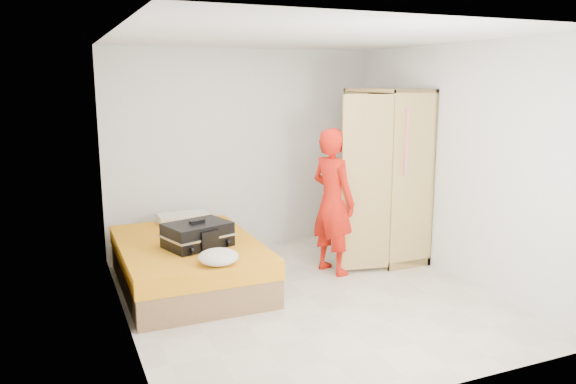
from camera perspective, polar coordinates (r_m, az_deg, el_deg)
name	(u,v)px	position (r m, az deg, el deg)	size (l,w,h in m)	color
room	(307,172)	(5.58, 1.98, 2.01)	(4.00, 4.02, 2.60)	beige
bed	(189,263)	(6.21, -10.05, -7.16)	(1.42, 2.02, 0.50)	brown
wardrobe	(384,179)	(7.07, 9.69, 1.35)	(1.16, 1.20, 2.10)	tan
person	(333,201)	(6.43, 4.59, -0.96)	(0.61, 0.40, 1.68)	red
suitcase	(198,235)	(5.90, -9.16, -4.33)	(0.76, 0.64, 0.28)	black
round_cushion	(218,257)	(5.34, -7.08, -6.55)	(0.38, 0.38, 0.14)	beige
pillow	(183,218)	(6.96, -10.60, -2.58)	(0.60, 0.30, 0.11)	beige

